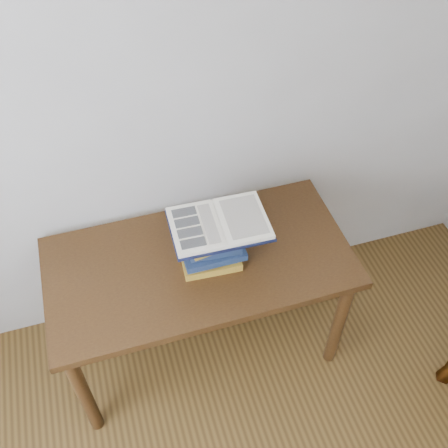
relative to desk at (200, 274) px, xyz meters
name	(u,v)px	position (x,y,z in m)	size (l,w,h in m)	color
desk	(200,274)	(0.00, 0.00, 0.00)	(1.31, 0.65, 0.70)	#3F270F
book_stack	(211,247)	(0.05, -0.02, 0.19)	(0.26, 0.19, 0.19)	#B68E29
open_book	(219,224)	(0.09, 0.00, 0.30)	(0.41, 0.29, 0.03)	black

